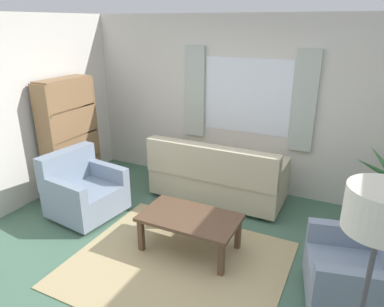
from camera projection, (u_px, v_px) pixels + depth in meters
name	position (u px, v px, depth m)	size (l,w,h in m)	color
ground_plane	(177.00, 264.00, 3.85)	(6.24, 6.24, 0.00)	#476B56
wall_back	(248.00, 106.00, 5.29)	(5.32, 0.12, 2.60)	silver
window_with_curtains	(246.00, 97.00, 5.16)	(1.98, 0.07, 1.40)	white
area_rug	(177.00, 264.00, 3.84)	(2.25, 1.93, 0.01)	tan
couch	(216.00, 177.00, 5.11)	(1.90, 0.82, 0.92)	#BCB293
armchair_left	(83.00, 191.00, 4.73)	(0.91, 0.93, 0.88)	gray
armchair_right	(362.00, 274.00, 3.17)	(0.99, 1.00, 0.88)	gray
coffee_table	(190.00, 221.00, 3.97)	(1.10, 0.64, 0.44)	brown
bookshelf	(72.00, 133.00, 5.36)	(0.30, 0.94, 1.72)	olive
standing_lamp	(378.00, 231.00, 1.83)	(0.38, 0.38, 1.71)	#4C4C51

